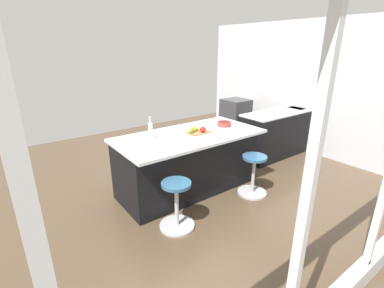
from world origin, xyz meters
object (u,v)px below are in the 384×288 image
object	(u,v)px
stool_middle	(177,206)
cutting_board	(198,132)
water_bottle	(151,130)
apple_yellow	(195,128)
kitchen_island	(188,162)
stool_by_window	(253,176)
apple_red	(203,129)
fruit_bowl	(224,124)
apple_green	(191,130)
oven_range	(235,117)

from	to	relation	value
stool_middle	cutting_board	size ratio (longest dim) A/B	1.72
stool_middle	water_bottle	world-z (taller)	water_bottle
water_bottle	apple_yellow	bearing A→B (deg)	168.11
cutting_board	water_bottle	xyz separation A→B (m)	(0.70, -0.18, 0.11)
kitchen_island	stool_by_window	world-z (taller)	kitchen_island
stool_by_window	stool_middle	bearing A→B (deg)	0.00
kitchen_island	apple_red	xyz separation A→B (m)	(-0.17, 0.13, 0.52)
apple_red	water_bottle	bearing A→B (deg)	-19.01
apple_red	water_bottle	xyz separation A→B (m)	(0.73, -0.25, 0.06)
stool_middle	apple_yellow	world-z (taller)	apple_yellow
apple_yellow	kitchen_island	bearing A→B (deg)	-8.78
stool_middle	apple_yellow	distance (m)	1.27
apple_yellow	water_bottle	distance (m)	0.69
stool_by_window	fruit_bowl	xyz separation A→B (m)	(-0.02, -0.70, 0.66)
apple_green	stool_by_window	bearing A→B (deg)	136.19
stool_by_window	apple_green	world-z (taller)	apple_green
water_bottle	cutting_board	bearing A→B (deg)	165.71
oven_range	apple_yellow	size ratio (longest dim) A/B	9.95
kitchen_island	apple_red	distance (m)	0.56
kitchen_island	stool_middle	world-z (taller)	kitchen_island
apple_green	water_bottle	xyz separation A→B (m)	(0.56, -0.18, 0.06)
oven_range	kitchen_island	xyz separation A→B (m)	(2.70, 1.68, 0.02)
stool_by_window	oven_range	bearing A→B (deg)	-130.13
kitchen_island	cutting_board	bearing A→B (deg)	159.35
oven_range	stool_middle	world-z (taller)	oven_range
apple_green	apple_red	bearing A→B (deg)	157.47
stool_middle	apple_green	xyz separation A→B (m)	(-0.70, -0.65, 0.68)
apple_yellow	water_bottle	world-z (taller)	water_bottle
oven_range	apple_yellow	distance (m)	3.14
apple_red	fruit_bowl	world-z (taller)	apple_red
kitchen_island	apple_red	size ratio (longest dim) A/B	24.78
kitchen_island	stool_middle	bearing A→B (deg)	45.87
stool_middle	apple_yellow	bearing A→B (deg)	-139.37
oven_range	water_bottle	bearing A→B (deg)	25.50
oven_range	stool_by_window	xyz separation A→B (m)	(2.01, 2.39, -0.15)
apple_red	fruit_bowl	distance (m)	0.55
stool_by_window	stool_middle	xyz separation A→B (m)	(1.38, 0.00, 0.00)
stool_by_window	fruit_bowl	world-z (taller)	fruit_bowl
apple_green	water_bottle	distance (m)	0.60
stool_middle	stool_by_window	bearing A→B (deg)	180.00
kitchen_island	apple_green	xyz separation A→B (m)	(-0.01, 0.06, 0.51)
cutting_board	apple_red	world-z (taller)	apple_red
kitchen_island	stool_by_window	size ratio (longest dim) A/B	3.53
stool_middle	apple_green	distance (m)	1.18
oven_range	apple_red	xyz separation A→B (m)	(2.53, 1.80, 0.54)
cutting_board	apple_green	size ratio (longest dim) A/B	4.36
cutting_board	apple_green	world-z (taller)	apple_green
apple_red	stool_by_window	bearing A→B (deg)	131.46
stool_middle	water_bottle	size ratio (longest dim) A/B	1.98
cutting_board	fruit_bowl	world-z (taller)	fruit_bowl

